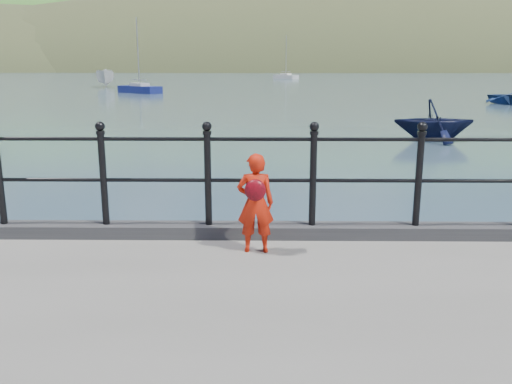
{
  "coord_description": "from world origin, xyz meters",
  "views": [
    {
      "loc": [
        0.03,
        -6.19,
        2.99
      ],
      "look_at": [
        -0.05,
        -0.2,
        1.55
      ],
      "focal_mm": 38.0,
      "sensor_mm": 36.0,
      "label": 1
    }
  ],
  "objects_px": {
    "railing": "(260,168)",
    "sailboat_port": "(140,90)",
    "launch_white": "(106,78)",
    "sailboat_deep": "(286,77)",
    "child": "(255,203)",
    "launch_navy": "(434,120)"
  },
  "relations": [
    {
      "from": "child",
      "to": "launch_white",
      "type": "relative_size",
      "value": 0.19
    },
    {
      "from": "child",
      "to": "sailboat_port",
      "type": "bearing_deg",
      "value": -77.21
    },
    {
      "from": "child",
      "to": "sailboat_deep",
      "type": "xyz_separation_m",
      "value": [
        4.24,
        96.8,
        -1.2
      ]
    },
    {
      "from": "launch_white",
      "to": "launch_navy",
      "type": "distance_m",
      "value": 53.25
    },
    {
      "from": "launch_white",
      "to": "sailboat_port",
      "type": "relative_size",
      "value": 0.77
    },
    {
      "from": "railing",
      "to": "sailboat_deep",
      "type": "distance_m",
      "value": 96.4
    },
    {
      "from": "child",
      "to": "sailboat_port",
      "type": "distance_m",
      "value": 50.32
    },
    {
      "from": "sailboat_deep",
      "to": "sailboat_port",
      "type": "height_order",
      "value": "sailboat_deep"
    },
    {
      "from": "railing",
      "to": "child",
      "type": "distance_m",
      "value": 0.58
    },
    {
      "from": "railing",
      "to": "launch_navy",
      "type": "bearing_deg",
      "value": 66.19
    },
    {
      "from": "railing",
      "to": "sailboat_deep",
      "type": "height_order",
      "value": "sailboat_deep"
    },
    {
      "from": "child",
      "to": "launch_white",
      "type": "height_order",
      "value": "launch_white"
    },
    {
      "from": "child",
      "to": "sailboat_deep",
      "type": "distance_m",
      "value": 96.9
    },
    {
      "from": "launch_white",
      "to": "launch_navy",
      "type": "bearing_deg",
      "value": -74.51
    },
    {
      "from": "child",
      "to": "sailboat_deep",
      "type": "bearing_deg",
      "value": -93.73
    },
    {
      "from": "launch_white",
      "to": "launch_navy",
      "type": "xyz_separation_m",
      "value": [
        25.99,
        -46.47,
        -0.3
      ]
    },
    {
      "from": "sailboat_deep",
      "to": "sailboat_port",
      "type": "distance_m",
      "value": 50.73
    },
    {
      "from": "railing",
      "to": "sailboat_port",
      "type": "relative_size",
      "value": 2.44
    },
    {
      "from": "sailboat_port",
      "to": "launch_white",
      "type": "bearing_deg",
      "value": 156.82
    },
    {
      "from": "sailboat_port",
      "to": "railing",
      "type": "bearing_deg",
      "value": -37.19
    },
    {
      "from": "launch_navy",
      "to": "sailboat_deep",
      "type": "height_order",
      "value": "sailboat_deep"
    },
    {
      "from": "railing",
      "to": "child",
      "type": "xyz_separation_m",
      "value": [
        -0.05,
        -0.51,
        -0.28
      ]
    }
  ]
}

